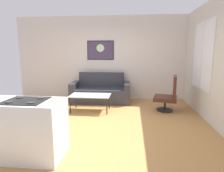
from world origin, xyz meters
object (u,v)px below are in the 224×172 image
at_px(wall_painting, 100,50).
at_px(coffee_table, 90,96).
at_px(armchair, 169,95).
at_px(couch, 101,92).

bearing_deg(wall_painting, coffee_table, -91.39).
relative_size(armchair, wall_painting, 1.07).
bearing_deg(couch, coffee_table, -96.38).
xyz_separation_m(armchair, wall_painting, (-2.09, 1.33, 1.22)).
bearing_deg(coffee_table, couch, 83.62).
relative_size(coffee_table, armchair, 1.11).
bearing_deg(coffee_table, wall_painting, 88.61).
bearing_deg(couch, armchair, -22.45).
xyz_separation_m(couch, armchair, (2.01, -0.83, 0.14)).
bearing_deg(coffee_table, armchair, 5.72).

